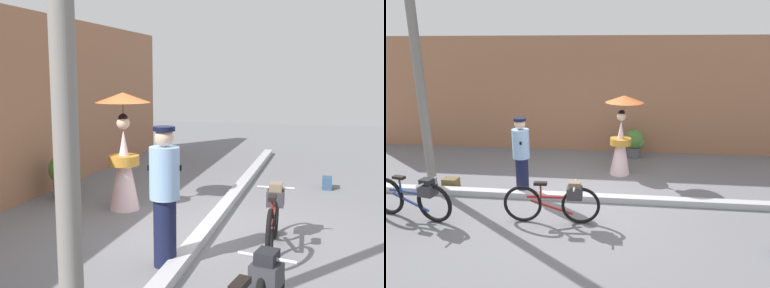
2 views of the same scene
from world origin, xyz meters
The scene contains 8 objects.
ground_plane centered at (0.00, 0.00, 0.00)m, with size 30.00×30.00×0.00m, color slate.
sidewalk_curb centered at (0.00, 0.00, 0.06)m, with size 14.00×0.20×0.12m, color #B2B2B7.
bicycle_near_officer centered at (-0.20, -0.94, 0.41)m, with size 1.67×0.48×0.77m.
person_officer centered at (-1.11, 0.17, 0.85)m, with size 0.34×0.38×1.60m.
person_with_parasol centered at (0.91, 1.57, 0.98)m, with size 0.88×0.88×1.88m.
potted_plant_by_door centered at (1.30, 2.87, 0.44)m, with size 0.56×0.55×0.79m.
backpack_spare centered at (3.25, -1.58, 0.12)m, with size 0.32×0.18×0.22m.
utility_pole centered at (-3.09, 0.19, 2.40)m, with size 0.18×0.18×4.80m, color slate.
Camera 1 is at (-6.01, -1.56, 2.16)m, focal length 44.68 mm.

